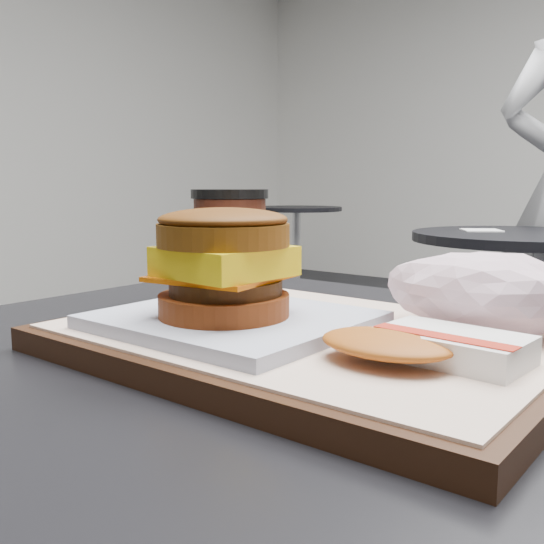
{
  "coord_description": "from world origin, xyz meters",
  "views": [
    {
      "loc": [
        0.24,
        -0.38,
        0.9
      ],
      "look_at": [
        -0.04,
        -0.03,
        0.83
      ],
      "focal_mm": 40.0,
      "sensor_mm": 36.0,
      "label": 1
    }
  ],
  "objects_px": {
    "hash_brown": "(422,345)",
    "crumpled_wrapper": "(478,291)",
    "coffee_cup": "(230,245)",
    "neighbor_table": "(520,293)",
    "serving_tray": "(310,341)",
    "breakfast_sandwich": "(227,277)"
  },
  "relations": [
    {
      "from": "breakfast_sandwich",
      "to": "neighbor_table",
      "type": "relative_size",
      "value": 0.25
    },
    {
      "from": "coffee_cup",
      "to": "neighbor_table",
      "type": "height_order",
      "value": "coffee_cup"
    },
    {
      "from": "hash_brown",
      "to": "crumpled_wrapper",
      "type": "distance_m",
      "value": 0.1
    },
    {
      "from": "hash_brown",
      "to": "crumpled_wrapper",
      "type": "relative_size",
      "value": 0.88
    },
    {
      "from": "hash_brown",
      "to": "coffee_cup",
      "type": "height_order",
      "value": "coffee_cup"
    },
    {
      "from": "crumpled_wrapper",
      "to": "coffee_cup",
      "type": "xyz_separation_m",
      "value": [
        -0.3,
        0.05,
        0.01
      ]
    },
    {
      "from": "breakfast_sandwich",
      "to": "neighbor_table",
      "type": "height_order",
      "value": "breakfast_sandwich"
    },
    {
      "from": "breakfast_sandwich",
      "to": "coffee_cup",
      "type": "xyz_separation_m",
      "value": [
        -0.14,
        0.16,
        0.0
      ]
    },
    {
      "from": "serving_tray",
      "to": "hash_brown",
      "type": "relative_size",
      "value": 3.16
    },
    {
      "from": "serving_tray",
      "to": "neighbor_table",
      "type": "height_order",
      "value": "serving_tray"
    },
    {
      "from": "serving_tray",
      "to": "breakfast_sandwich",
      "type": "xyz_separation_m",
      "value": [
        -0.05,
        -0.04,
        0.05
      ]
    },
    {
      "from": "serving_tray",
      "to": "breakfast_sandwich",
      "type": "distance_m",
      "value": 0.08
    },
    {
      "from": "serving_tray",
      "to": "hash_brown",
      "type": "distance_m",
      "value": 0.11
    },
    {
      "from": "coffee_cup",
      "to": "neighbor_table",
      "type": "bearing_deg",
      "value": 94.82
    },
    {
      "from": "neighbor_table",
      "to": "breakfast_sandwich",
      "type": "bearing_deg",
      "value": -80.85
    },
    {
      "from": "hash_brown",
      "to": "breakfast_sandwich",
      "type": "bearing_deg",
      "value": -176.55
    },
    {
      "from": "coffee_cup",
      "to": "neighbor_table",
      "type": "xyz_separation_m",
      "value": [
        -0.13,
        1.54,
        -0.28
      ]
    },
    {
      "from": "hash_brown",
      "to": "coffee_cup",
      "type": "distance_m",
      "value": 0.34
    },
    {
      "from": "serving_tray",
      "to": "neighbor_table",
      "type": "relative_size",
      "value": 0.51
    },
    {
      "from": "crumpled_wrapper",
      "to": "neighbor_table",
      "type": "xyz_separation_m",
      "value": [
        -0.43,
        1.59,
        -0.27
      ]
    },
    {
      "from": "serving_tray",
      "to": "neighbor_table",
      "type": "distance_m",
      "value": 1.7
    },
    {
      "from": "crumpled_wrapper",
      "to": "coffee_cup",
      "type": "height_order",
      "value": "coffee_cup"
    }
  ]
}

